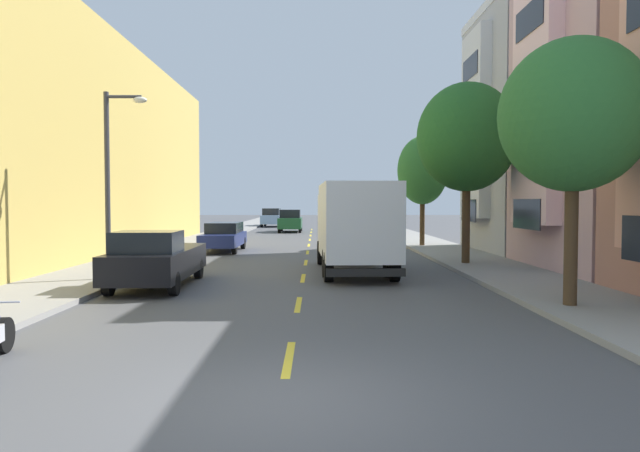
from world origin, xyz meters
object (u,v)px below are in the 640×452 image
(street_tree_nearest, at_px, (573,116))
(delivery_box_truck, at_px, (354,222))
(parked_suv_sky, at_px, (272,217))
(parked_wagon_navy, at_px, (224,236))
(parked_sedan_red, at_px, (367,225))
(parked_pickup_black, at_px, (156,260))
(moving_forest_sedan, at_px, (290,221))
(street_tree_third, at_px, (423,171))
(street_tree_second, at_px, (467,138))
(parked_hatchback_silver, at_px, (360,222))
(street_lamp, at_px, (113,169))

(street_tree_nearest, relative_size, delivery_box_truck, 0.83)
(street_tree_nearest, height_order, parked_suv_sky, street_tree_nearest)
(parked_wagon_navy, relative_size, parked_sedan_red, 1.03)
(parked_pickup_black, relative_size, parked_sedan_red, 1.17)
(parked_pickup_black, distance_m, moving_forest_sedan, 32.67)
(moving_forest_sedan, bearing_deg, street_tree_third, -64.89)
(street_tree_third, distance_m, parked_sedan_red, 13.71)
(street_tree_second, height_order, parked_hatchback_silver, street_tree_second)
(street_tree_third, relative_size, street_lamp, 1.05)
(parked_wagon_navy, relative_size, parked_suv_sky, 0.97)
(street_lamp, height_order, parked_pickup_black, street_lamp)
(parked_suv_sky, bearing_deg, parked_sedan_red, -60.15)
(parked_suv_sky, height_order, parked_sedan_red, parked_suv_sky)
(street_tree_nearest, relative_size, parked_sedan_red, 1.36)
(parked_hatchback_silver, distance_m, moving_forest_sedan, 6.53)
(street_lamp, distance_m, parked_hatchback_silver, 35.49)
(parked_hatchback_silver, height_order, parked_sedan_red, parked_hatchback_silver)
(delivery_box_truck, bearing_deg, street_tree_third, 68.46)
(parked_sedan_red, bearing_deg, delivery_box_truck, -96.05)
(parked_wagon_navy, distance_m, moving_forest_sedan, 19.99)
(street_lamp, xyz_separation_m, moving_forest_sedan, (4.13, 31.72, -2.60))
(street_tree_second, bearing_deg, parked_sedan_red, 94.99)
(street_tree_second, relative_size, delivery_box_truck, 0.95)
(parked_wagon_navy, height_order, parked_hatchback_silver, same)
(street_tree_second, relative_size, parked_wagon_navy, 1.51)
(street_tree_second, height_order, parked_suv_sky, street_tree_second)
(parked_wagon_navy, bearing_deg, moving_forest_sedan, 82.60)
(street_tree_third, bearing_deg, street_tree_second, -90.00)
(street_tree_third, xyz_separation_m, parked_pickup_black, (-10.76, -15.08, -3.50))
(street_lamp, relative_size, parked_suv_sky, 1.21)
(parked_wagon_navy, bearing_deg, parked_suv_sky, 89.74)
(parked_hatchback_silver, bearing_deg, street_tree_third, -84.09)
(street_tree_second, bearing_deg, moving_forest_sedan, 106.91)
(street_tree_second, xyz_separation_m, street_lamp, (-12.33, -4.74, -1.53))
(street_tree_nearest, xyz_separation_m, parked_pickup_black, (-10.76, 3.89, -3.72))
(parked_pickup_black, distance_m, parked_sedan_red, 29.50)
(street_tree_nearest, relative_size, moving_forest_sedan, 1.29)
(delivery_box_truck, distance_m, moving_forest_sedan, 29.37)
(street_tree_second, bearing_deg, delivery_box_truck, -154.89)
(street_tree_third, relative_size, parked_wagon_navy, 1.30)
(street_tree_nearest, relative_size, street_tree_second, 0.87)
(delivery_box_truck, distance_m, parked_pickup_black, 7.13)
(parked_hatchback_silver, relative_size, parked_sedan_red, 0.89)
(delivery_box_truck, relative_size, parked_pickup_black, 1.40)
(parked_pickup_black, bearing_deg, street_tree_third, 54.49)
(parked_wagon_navy, bearing_deg, parked_hatchback_silver, 68.29)
(street_tree_nearest, bearing_deg, parked_sedan_red, 93.52)
(street_tree_second, height_order, delivery_box_truck, street_tree_second)
(street_lamp, height_order, delivery_box_truck, street_lamp)
(street_tree_nearest, xyz_separation_m, street_lamp, (-12.33, 4.74, -0.96))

